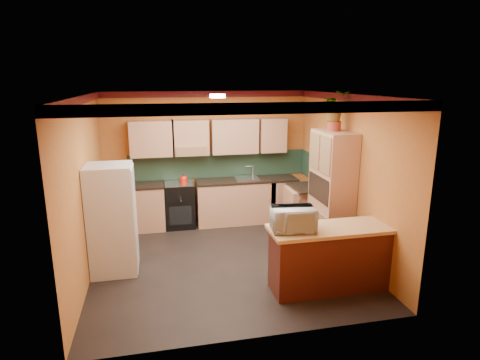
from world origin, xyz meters
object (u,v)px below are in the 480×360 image
pantry (331,193)px  microwave (293,219)px  base_cabinets_back (210,203)px  breakfast_bar (334,259)px  stove (179,205)px  fridge (112,219)px

pantry → microwave: bearing=-132.6°
pantry → base_cabinets_back: bearing=136.2°
base_cabinets_back → breakfast_bar: 3.29m
microwave → stove: bearing=120.7°
breakfast_bar → stove: bearing=123.6°
stove → microwave: bearing=-65.8°
stove → breakfast_bar: bearing=-56.4°
breakfast_bar → microwave: microwave is taller
base_cabinets_back → breakfast_bar: bearing=-65.6°
fridge → microwave: (2.47, -1.21, 0.24)m
base_cabinets_back → pantry: pantry is taller
base_cabinets_back → fridge: bearing=-134.5°
stove → fridge: fridge is taller
base_cabinets_back → fridge: 2.53m
pantry → fridge: bearing=-179.8°
base_cabinets_back → breakfast_bar: same height
stove → fridge: 2.15m
stove → microwave: microwave is taller
breakfast_bar → base_cabinets_back: bearing=114.4°
microwave → fridge: bearing=160.4°
stove → base_cabinets_back: bearing=0.0°
fridge → breakfast_bar: 3.37m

